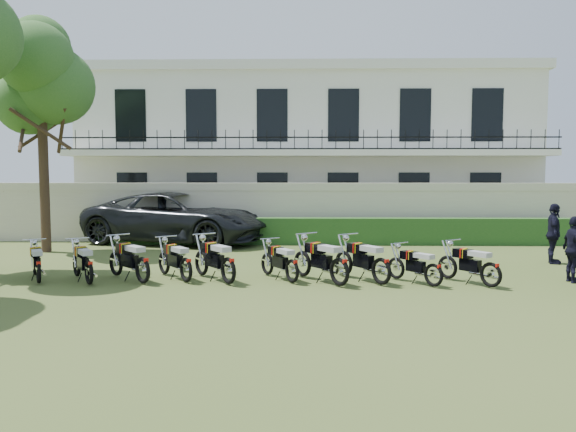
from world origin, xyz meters
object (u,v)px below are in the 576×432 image
(motorcycle_7, at_px, (381,264))
(motorcycle_2, at_px, (143,264))
(motorcycle_0, at_px, (38,266))
(motorcycle_9, at_px, (491,269))
(motorcycle_6, at_px, (340,265))
(officer_2, at_px, (574,249))
(motorcycle_3, at_px, (186,264))
(motorcycle_1, at_px, (89,266))
(suv, at_px, (177,218))
(motorcycle_5, at_px, (292,265))
(motorcycle_8, at_px, (434,269))
(motorcycle_4, at_px, (228,264))
(officer_5, at_px, (554,234))
(tree_west_near, at_px, (42,77))

(motorcycle_7, bearing_deg, motorcycle_2, 144.57)
(motorcycle_0, bearing_deg, motorcycle_9, -30.46)
(motorcycle_6, height_order, motorcycle_9, motorcycle_6)
(motorcycle_0, xyz_separation_m, officer_2, (13.15, 0.51, 0.37))
(motorcycle_3, bearing_deg, motorcycle_1, 152.44)
(motorcycle_7, bearing_deg, motorcycle_6, 153.94)
(motorcycle_0, relative_size, motorcycle_7, 0.92)
(suv, xyz_separation_m, officer_2, (11.47, -7.42, -0.15))
(motorcycle_0, distance_m, motorcycle_7, 8.33)
(motorcycle_5, bearing_deg, motorcycle_9, -37.92)
(motorcycle_8, xyz_separation_m, motorcycle_9, (1.33, -0.07, 0.03))
(motorcycle_2, relative_size, motorcycle_5, 0.95)
(motorcycle_4, height_order, motorcycle_9, motorcycle_4)
(motorcycle_7, relative_size, officer_5, 0.97)
(suv, bearing_deg, motorcycle_4, -143.62)
(motorcycle_3, bearing_deg, motorcycle_5, -38.05)
(motorcycle_2, bearing_deg, suv, 51.63)
(motorcycle_6, bearing_deg, motorcycle_2, 140.51)
(motorcycle_3, height_order, motorcycle_5, motorcycle_3)
(motorcycle_2, height_order, motorcycle_6, motorcycle_6)
(officer_2, bearing_deg, motorcycle_6, 95.51)
(motorcycle_5, relative_size, motorcycle_6, 0.90)
(tree_west_near, xyz_separation_m, motorcycle_6, (9.57, -5.64, -5.35))
(motorcycle_4, xyz_separation_m, motorcycle_9, (6.23, -0.24, -0.05))
(officer_2, distance_m, officer_5, 2.97)
(motorcycle_6, bearing_deg, motorcycle_7, -28.10)
(motorcycle_1, bearing_deg, officer_5, -18.62)
(motorcycle_4, height_order, suv, suv)
(motorcycle_3, distance_m, suv, 7.92)
(motorcycle_1, bearing_deg, suv, 53.14)
(motorcycle_1, height_order, motorcycle_3, motorcycle_3)
(motorcycle_8, bearing_deg, officer_5, 1.09)
(motorcycle_3, distance_m, motorcycle_7, 4.78)
(motorcycle_7, xyz_separation_m, suv, (-6.66, 7.93, 0.45))
(motorcycle_0, distance_m, officer_5, 14.34)
(motorcycle_7, distance_m, suv, 10.36)
(tree_west_near, distance_m, motorcycle_2, 9.02)
(motorcycle_5, height_order, motorcycle_9, motorcycle_9)
(suv, bearing_deg, tree_west_near, 137.79)
(motorcycle_0, xyz_separation_m, motorcycle_8, (9.54, -0.17, -0.01))
(motorcycle_4, relative_size, motorcycle_8, 1.21)
(motorcycle_7, height_order, suv, suv)
(motorcycle_4, relative_size, officer_5, 0.96)
(motorcycle_7, bearing_deg, motorcycle_8, -42.92)
(motorcycle_2, xyz_separation_m, motorcycle_3, (1.02, 0.20, -0.03))
(tree_west_near, bearing_deg, officer_5, -7.40)
(motorcycle_4, distance_m, motorcycle_5, 1.56)
(motorcycle_3, xyz_separation_m, officer_2, (9.59, 0.26, 0.35))
(motorcycle_5, distance_m, motorcycle_8, 3.39)
(officer_5, bearing_deg, suv, 86.27)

